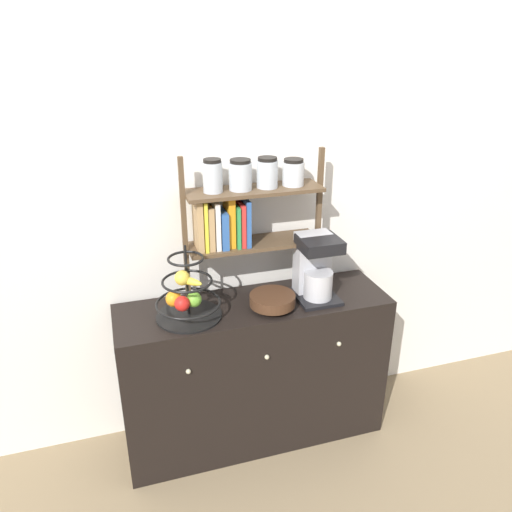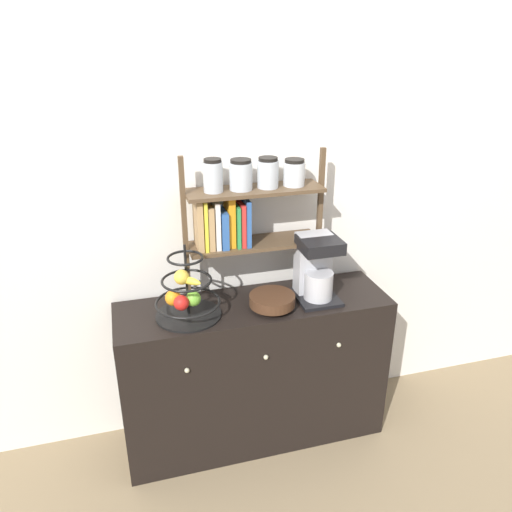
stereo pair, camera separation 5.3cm
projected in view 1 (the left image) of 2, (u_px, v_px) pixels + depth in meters
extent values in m
plane|color=#847051|center=(266.00, 458.00, 2.67)|extent=(12.00, 12.00, 0.00)
cube|color=silver|center=(240.00, 200.00, 2.54)|extent=(7.00, 0.05, 2.60)
cube|color=black|center=(254.00, 371.00, 2.68)|extent=(1.39, 0.41, 0.83)
sphere|color=#B2AD8C|center=(188.00, 371.00, 2.30)|extent=(0.02, 0.02, 0.02)
sphere|color=#B2AD8C|center=(267.00, 357.00, 2.40)|extent=(0.02, 0.02, 0.02)
sphere|color=#B2AD8C|center=(339.00, 344.00, 2.50)|extent=(0.02, 0.02, 0.02)
cube|color=black|center=(316.00, 296.00, 2.56)|extent=(0.21, 0.24, 0.02)
cube|color=#B7B7BC|center=(312.00, 262.00, 2.55)|extent=(0.18, 0.10, 0.32)
cylinder|color=#B7B7BC|center=(318.00, 284.00, 2.51)|extent=(0.14, 0.14, 0.14)
cube|color=black|center=(320.00, 244.00, 2.43)|extent=(0.20, 0.19, 0.06)
cylinder|color=black|center=(189.00, 316.00, 2.39)|extent=(0.32, 0.32, 0.01)
cylinder|color=black|center=(187.00, 281.00, 2.32)|extent=(0.01, 0.01, 0.36)
torus|color=black|center=(188.00, 303.00, 2.36)|extent=(0.31, 0.31, 0.01)
torus|color=black|center=(187.00, 281.00, 2.32)|extent=(0.24, 0.24, 0.01)
torus|color=black|center=(186.00, 259.00, 2.27)|extent=(0.17, 0.17, 0.01)
sphere|color=red|center=(182.00, 304.00, 2.28)|extent=(0.07, 0.07, 0.07)
sphere|color=#6BAD33|center=(194.00, 299.00, 2.32)|extent=(0.07, 0.07, 0.07)
sphere|color=orange|center=(174.00, 299.00, 2.32)|extent=(0.08, 0.08, 0.08)
ellipsoid|color=yellow|center=(188.00, 281.00, 2.27)|extent=(0.13, 0.13, 0.04)
sphere|color=gold|center=(182.00, 278.00, 2.27)|extent=(0.07, 0.07, 0.07)
cylinder|color=#422819|center=(272.00, 306.00, 2.46)|extent=(0.12, 0.12, 0.02)
cylinder|color=#422819|center=(272.00, 300.00, 2.44)|extent=(0.23, 0.23, 0.05)
cube|color=brown|center=(185.00, 234.00, 2.37)|extent=(0.02, 0.02, 0.74)
cube|color=brown|center=(318.00, 220.00, 2.56)|extent=(0.02, 0.02, 0.74)
cube|color=brown|center=(254.00, 243.00, 2.50)|extent=(0.67, 0.20, 0.02)
cube|color=brown|center=(254.00, 190.00, 2.39)|extent=(0.67, 0.20, 0.02)
cube|color=tan|center=(198.00, 224.00, 2.37)|extent=(0.03, 0.15, 0.25)
cube|color=yellow|center=(203.00, 224.00, 2.38)|extent=(0.02, 0.16, 0.25)
cube|color=tan|center=(209.00, 226.00, 2.39)|extent=(0.03, 0.15, 0.21)
cube|color=white|center=(215.00, 223.00, 2.39)|extent=(0.02, 0.15, 0.24)
cube|color=#2D599E|center=(222.00, 228.00, 2.41)|extent=(0.03, 0.16, 0.18)
cube|color=orange|center=(229.00, 221.00, 2.41)|extent=(0.03, 0.13, 0.25)
cube|color=#2D8C47|center=(235.00, 224.00, 2.43)|extent=(0.02, 0.16, 0.21)
cube|color=red|center=(240.00, 223.00, 2.43)|extent=(0.02, 0.15, 0.21)
cube|color=#2D599E|center=(245.00, 221.00, 2.44)|extent=(0.02, 0.16, 0.23)
cylinder|color=silver|center=(213.00, 177.00, 2.30)|extent=(0.09, 0.09, 0.14)
cylinder|color=black|center=(212.00, 161.00, 2.27)|extent=(0.08, 0.08, 0.02)
cylinder|color=silver|center=(240.00, 176.00, 2.34)|extent=(0.11, 0.11, 0.13)
cylinder|color=black|center=(240.00, 161.00, 2.31)|extent=(0.10, 0.10, 0.02)
cylinder|color=silver|center=(267.00, 174.00, 2.38)|extent=(0.10, 0.10, 0.13)
cylinder|color=black|center=(267.00, 159.00, 2.35)|extent=(0.09, 0.09, 0.02)
cylinder|color=silver|center=(293.00, 174.00, 2.42)|extent=(0.11, 0.11, 0.11)
cylinder|color=black|center=(294.00, 160.00, 2.39)|extent=(0.10, 0.10, 0.02)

